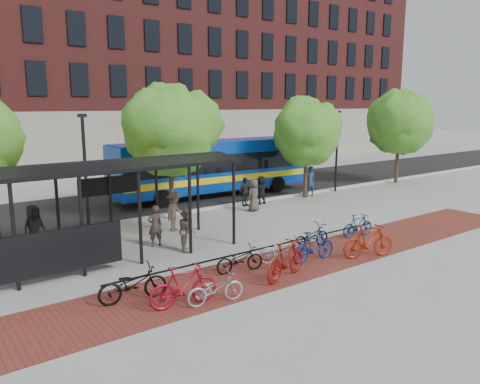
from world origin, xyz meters
TOP-DOWN VIEW (x-y plane):
  - ground at (0.00, 0.00)m, footprint 160.00×160.00m
  - asphalt_street at (0.00, 8.00)m, footprint 160.00×8.00m
  - curb at (0.00, 4.00)m, footprint 160.00×0.25m
  - brick_strip at (-2.00, -5.00)m, footprint 24.00×3.00m
  - bike_rack_rail at (-3.30, -4.10)m, footprint 12.00×0.05m
  - building_brick at (10.00, 26.00)m, footprint 55.00×14.00m
  - bus_shelter at (-8.13, -0.48)m, footprint 10.60×3.07m
  - tree_b at (-2.90, 3.35)m, footprint 5.15×4.20m
  - tree_c at (6.09, 3.35)m, footprint 4.66×3.80m
  - tree_d at (15.10, 3.35)m, footprint 5.39×4.40m
  - lamp_post_left at (-7.00, 3.60)m, footprint 0.35×0.20m
  - lamp_post_right at (9.00, 3.60)m, footprint 0.35×0.20m
  - bus at (1.84, 7.05)m, footprint 12.54×3.29m
  - bike_0 at (-8.56, -4.66)m, footprint 2.06×0.97m
  - bike_1 at (-7.57, -5.81)m, footprint 2.05×0.81m
  - bike_2 at (-6.76, -6.17)m, footprint 1.77×0.86m
  - bike_4 at (-4.72, -4.57)m, footprint 1.77×0.88m
  - bike_5 at (-3.89, -5.92)m, footprint 2.16×1.09m
  - bike_6 at (-2.92, -4.73)m, footprint 1.88×1.28m
  - bike_7 at (-1.95, -5.24)m, footprint 1.90×0.69m
  - bike_8 at (-0.99, -4.16)m, footprint 1.87×0.70m
  - bike_9 at (-0.05, -6.15)m, footprint 2.13×1.21m
  - bike_11 at (1.83, -4.12)m, footprint 1.65×0.65m
  - pedestrian_0 at (-9.63, 1.88)m, footprint 1.04×0.86m
  - pedestrian_1 at (-5.65, -0.24)m, footprint 0.64×0.45m
  - pedestrian_3 at (-3.95, 1.31)m, footprint 1.31×1.13m
  - pedestrian_4 at (1.66, 3.57)m, footprint 1.00×0.61m
  - pedestrian_5 at (2.70, 3.41)m, footprint 1.50×0.52m
  - pedestrian_6 at (1.26, 2.28)m, footprint 0.92×0.70m
  - pedestrian_7 at (6.46, 3.38)m, footprint 0.77×0.59m
  - pedestrian_8 at (-4.95, -1.50)m, footprint 0.92×0.99m

SIDE VIEW (x-z plane):
  - ground at x=0.00m, z-range 0.00..0.00m
  - bike_rack_rail at x=-3.30m, z-range -0.47..0.47m
  - brick_strip at x=-2.00m, z-range 0.00..0.01m
  - asphalt_street at x=0.00m, z-range 0.00..0.01m
  - curb at x=0.00m, z-range 0.00..0.12m
  - bike_4 at x=-4.72m, z-range 0.00..0.89m
  - bike_2 at x=-6.76m, z-range 0.00..0.89m
  - bike_6 at x=-2.92m, z-range 0.00..0.93m
  - bike_11 at x=1.83m, z-range 0.00..0.97m
  - bike_8 at x=-0.99m, z-range 0.00..0.97m
  - bike_0 at x=-8.56m, z-range 0.00..1.04m
  - bike_7 at x=-1.95m, z-range 0.00..1.12m
  - bike_1 at x=-7.57m, z-range 0.00..1.20m
  - bike_9 at x=-0.05m, z-range 0.00..1.23m
  - bike_5 at x=-3.89m, z-range 0.00..1.25m
  - pedestrian_4 at x=1.66m, z-range 0.00..1.59m
  - pedestrian_5 at x=2.70m, z-range 0.00..1.60m
  - pedestrian_8 at x=-4.95m, z-range 0.00..1.63m
  - pedestrian_1 at x=-5.65m, z-range 0.00..1.66m
  - pedestrian_6 at x=1.26m, z-range 0.00..1.69m
  - pedestrian_3 at x=-3.95m, z-range 0.00..1.76m
  - pedestrian_0 at x=-9.63m, z-range 0.00..1.82m
  - pedestrian_7 at x=6.46m, z-range 0.00..1.86m
  - bus at x=1.84m, z-range 0.25..3.61m
  - lamp_post_left at x=-7.00m, z-range 0.18..5.31m
  - lamp_post_right at x=9.00m, z-range 0.18..5.31m
  - bus_shelter at x=-8.13m, z-range 1.20..4.80m
  - tree_c at x=6.09m, z-range 1.09..7.02m
  - tree_b at x=-2.90m, z-range 1.22..7.69m
  - tree_d at x=15.10m, z-range 1.19..7.74m
  - building_brick at x=10.00m, z-range 0.00..20.00m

